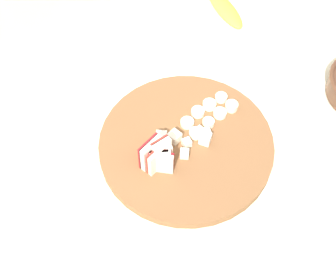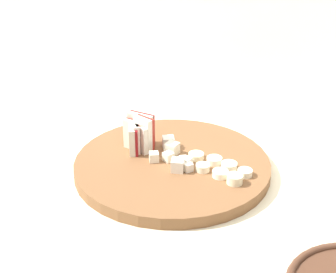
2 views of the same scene
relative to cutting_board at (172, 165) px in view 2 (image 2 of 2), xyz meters
name	(u,v)px [view 2 (image 2 of 2)]	position (x,y,z in m)	size (l,w,h in m)	color
tile_backsplash	(208,180)	(-0.08, 0.35, -0.25)	(2.40, 0.04, 1.30)	silver
cutting_board	(172,165)	(0.00, 0.00, 0.00)	(0.35, 0.35, 0.02)	brown
apple_wedge_fan	(138,135)	(-0.08, 0.01, 0.04)	(0.06, 0.06, 0.06)	maroon
apple_dice_pile	(173,155)	(0.00, 0.00, 0.02)	(0.09, 0.10, 0.02)	#EFE5CC
banana_slice_rows	(216,167)	(0.08, 0.01, 0.02)	(0.13, 0.07, 0.02)	white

